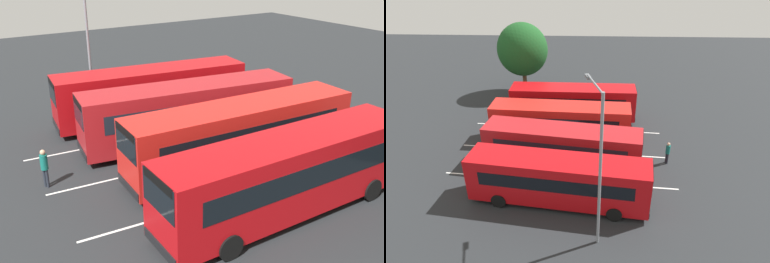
{
  "view_description": "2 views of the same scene",
  "coord_description": "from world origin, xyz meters",
  "views": [
    {
      "loc": [
        11.83,
        16.49,
        9.71
      ],
      "look_at": [
        0.73,
        -0.86,
        1.17
      ],
      "focal_mm": 41.78,
      "sensor_mm": 36.0,
      "label": 1
    },
    {
      "loc": [
        2.13,
        -23.2,
        14.67
      ],
      "look_at": [
        1.22,
        0.04,
        1.81
      ],
      "focal_mm": 32.19,
      "sensor_mm": 36.0,
      "label": 2
    }
  ],
  "objects": [
    {
      "name": "lane_stripe_outer_left",
      "position": [
        0.0,
        -3.88,
        0.0
      ],
      "size": [
        16.45,
        1.39,
        0.01
      ],
      "primitive_type": "cube",
      "rotation": [
        0.0,
        0.0,
        -0.08
      ],
      "color": "silver",
      "rests_on": "ground"
    },
    {
      "name": "bus_center_left",
      "position": [
        0.2,
        -2.09,
        1.75
      ],
      "size": [
        11.51,
        3.95,
        3.18
      ],
      "rotation": [
        0.0,
        0.0,
        -0.14
      ],
      "color": "#AD191E",
      "rests_on": "ground"
    },
    {
      "name": "pedestrian",
      "position": [
        7.95,
        -1.34,
        1.05
      ],
      "size": [
        0.43,
        0.43,
        1.77
      ],
      "rotation": [
        0.0,
        0.0,
        3.6
      ],
      "color": "#232833",
      "rests_on": "ground"
    },
    {
      "name": "bus_far_right",
      "position": [
        0.59,
        5.78,
        1.75
      ],
      "size": [
        11.33,
        2.63,
        3.18
      ],
      "rotation": [
        0.0,
        0.0,
        -0.01
      ],
      "color": "#B70C11",
      "rests_on": "ground"
    },
    {
      "name": "bus_center_right",
      "position": [
        -0.24,
        1.79,
        1.75
      ],
      "size": [
        11.41,
        2.93,
        3.18
      ],
      "rotation": [
        0.0,
        0.0,
        -0.05
      ],
      "color": "red",
      "rests_on": "ground"
    },
    {
      "name": "lane_stripe_inner_right",
      "position": [
        0.0,
        3.88,
        0.0
      ],
      "size": [
        16.45,
        1.39,
        0.01
      ],
      "primitive_type": "cube",
      "rotation": [
        0.0,
        0.0,
        -0.08
      ],
      "color": "silver",
      "rests_on": "ground"
    },
    {
      "name": "ground_plane",
      "position": [
        0.0,
        0.0,
        0.0
      ],
      "size": [
        76.77,
        76.77,
        0.0
      ],
      "primitive_type": "plane",
      "color": "#232628"
    },
    {
      "name": "lane_stripe_inner_left",
      "position": [
        0.0,
        0.0,
        0.0
      ],
      "size": [
        16.45,
        1.39,
        0.01
      ],
      "primitive_type": "cube",
      "rotation": [
        0.0,
        0.0,
        -0.08
      ],
      "color": "silver",
      "rests_on": "ground"
    },
    {
      "name": "bus_far_left",
      "position": [
        0.28,
        -6.04,
        1.75
      ],
      "size": [
        11.5,
        3.82,
        3.18
      ],
      "rotation": [
        0.0,
        0.0,
        -0.13
      ],
      "color": "#B70C11",
      "rests_on": "ground"
    },
    {
      "name": "street_lamp",
      "position": [
        2.61,
        -9.11,
        5.15
      ],
      "size": [
        0.95,
        2.8,
        8.98
      ],
      "rotation": [
        0.0,
        0.0,
        1.85
      ],
      "color": "gray",
      "rests_on": "ground"
    }
  ]
}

